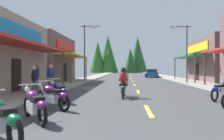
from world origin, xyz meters
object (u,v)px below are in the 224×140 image
object	(u,v)px
pedestrian_browsing	(51,76)
motorcycle_parked_right_3	(222,90)
streetlamp_left	(87,45)
motorcycle_parked_left_1	(34,104)
rider_cruising_lead	(123,85)
motorcycle_parked_left_0	(0,118)
parked_car_curbside	(152,73)
pedestrian_waiting	(37,76)
motorcycle_parked_left_3	(58,91)
motorcycle_parked_left_2	(52,96)
pedestrian_by_shop	(34,80)
streetlamp_right	(184,46)
rider_cruising_trailing	(122,76)

from	to	relation	value
pedestrian_browsing	motorcycle_parked_right_3	bearing A→B (deg)	-94.64
streetlamp_left	motorcycle_parked_left_1	xyz separation A→B (m)	(1.50, -18.00, -3.51)
motorcycle_parked_right_3	rider_cruising_lead	distance (m)	4.77
pedestrian_browsing	motorcycle_parked_left_0	bearing A→B (deg)	-155.72
streetlamp_left	motorcycle_parked_right_3	xyz separation A→B (m)	(8.67, -13.21, -3.51)
streetlamp_left	parked_car_curbside	xyz separation A→B (m)	(8.49, 14.72, -3.31)
motorcycle_parked_right_3	motorcycle_parked_left_1	xyz separation A→B (m)	(-7.17, -4.79, 0.00)
motorcycle_parked_left_0	motorcycle_parked_left_1	xyz separation A→B (m)	(-0.01, 1.80, 0.00)
pedestrian_waiting	motorcycle_parked_left_3	bearing A→B (deg)	-91.98
streetlamp_left	motorcycle_parked_left_3	distance (m)	14.73
motorcycle_parked_left_1	motorcycle_parked_left_3	world-z (taller)	same
motorcycle_parked_left_3	motorcycle_parked_right_3	bearing A→B (deg)	-118.68
streetlamp_left	motorcycle_parked_left_2	distance (m)	16.49
motorcycle_parked_left_1	rider_cruising_lead	distance (m)	6.13
pedestrian_browsing	parked_car_curbside	size ratio (longest dim) A/B	0.40
pedestrian_by_shop	motorcycle_parked_right_3	bearing A→B (deg)	-31.90
motorcycle_parked_right_3	pedestrian_waiting	bearing A→B (deg)	124.02
motorcycle_parked_right_3	parked_car_curbside	bearing A→B (deg)	48.52
streetlamp_right	parked_car_curbside	world-z (taller)	streetlamp_right
streetlamp_left	pedestrian_waiting	distance (m)	11.18
motorcycle_parked_left_3	pedestrian_waiting	size ratio (longest dim) A/B	1.01
streetlamp_left	rider_cruising_lead	bearing A→B (deg)	-72.23
motorcycle_parked_left_2	pedestrian_browsing	world-z (taller)	pedestrian_browsing
streetlamp_left	pedestrian_waiting	xyz separation A→B (m)	(-1.27, -10.71, -2.97)
pedestrian_by_shop	pedestrian_waiting	size ratio (longest dim) A/B	0.93
streetlamp_left	rider_cruising_trailing	size ratio (longest dim) A/B	2.87
motorcycle_parked_right_3	pedestrian_by_shop	xyz separation A→B (m)	(-9.16, 0.07, 0.46)
motorcycle_parked_left_0	motorcycle_parked_left_3	size ratio (longest dim) A/B	0.95
motorcycle_parked_right_3	rider_cruising_trailing	xyz separation A→B (m)	(-4.95, 14.74, 0.17)
rider_cruising_trailing	motorcycle_parked_left_3	bearing A→B (deg)	170.36
motorcycle_parked_left_2	pedestrian_by_shop	bearing A→B (deg)	-19.42
motorcycle_parked_left_3	parked_car_curbside	xyz separation A→B (m)	(7.43, 28.99, 0.20)
motorcycle_parked_left_3	motorcycle_parked_left_0	bearing A→B (deg)	148.01
pedestrian_by_shop	parked_car_curbside	xyz separation A→B (m)	(8.99, 27.87, -0.26)
rider_cruising_trailing	pedestrian_browsing	xyz separation A→B (m)	(-4.24, -11.99, 0.37)
streetlamp_left	motorcycle_parked_right_3	bearing A→B (deg)	-56.74
motorcycle_parked_left_1	motorcycle_parked_left_3	xyz separation A→B (m)	(-0.43, 3.73, 0.00)
motorcycle_parked_left_1	parked_car_curbside	distance (m)	33.46
motorcycle_parked_left_2	pedestrian_browsing	xyz separation A→B (m)	(-1.90, 5.59, 0.53)
pedestrian_waiting	motorcycle_parked_left_0	bearing A→B (deg)	-108.30
rider_cruising_lead	rider_cruising_trailing	distance (m)	13.91
streetlamp_right	motorcycle_parked_left_1	xyz separation A→B (m)	(-8.28, -16.51, -3.27)
motorcycle_parked_right_3	rider_cruising_trailing	size ratio (longest dim) A/B	0.78
motorcycle_parked_left_1	motorcycle_parked_left_2	world-z (taller)	same
parked_car_curbside	rider_cruising_trailing	bearing A→B (deg)	162.27
rider_cruising_lead	pedestrian_waiting	distance (m)	5.52
rider_cruising_lead	pedestrian_by_shop	size ratio (longest dim) A/B	1.31
motorcycle_parked_left_1	motorcycle_parked_left_2	size ratio (longest dim) A/B	1.01
streetlamp_right	motorcycle_parked_left_3	distance (m)	15.81
motorcycle_parked_left_2	pedestrian_by_shop	size ratio (longest dim) A/B	1.07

